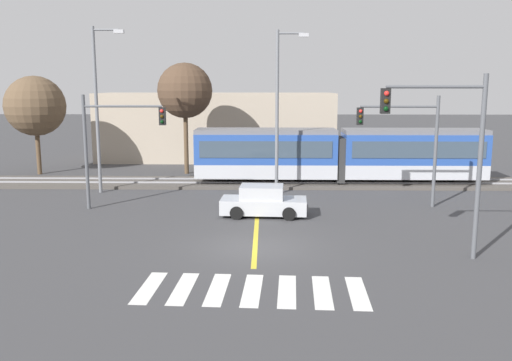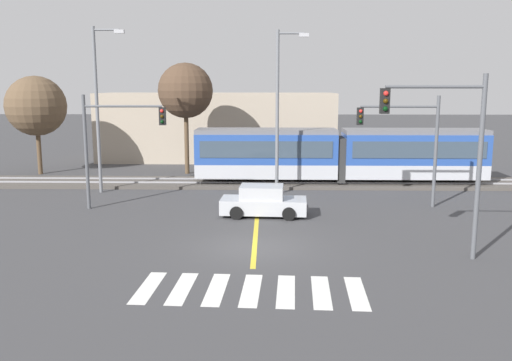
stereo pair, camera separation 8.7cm
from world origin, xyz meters
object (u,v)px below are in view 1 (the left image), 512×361
(light_rail_tram, at_px, (339,153))
(traffic_light_near_right, at_px, (449,140))
(bare_tree_far_west, at_px, (35,106))
(traffic_light_mid_left, at_px, (113,135))
(street_lamp_centre, at_px, (280,104))
(traffic_light_mid_right, at_px, (408,134))
(bare_tree_west, at_px, (185,91))
(sedan_crossing, at_px, (263,202))
(street_lamp_west, at_px, (99,102))

(light_rail_tram, xyz_separation_m, traffic_light_near_right, (1.84, -15.26, 2.39))
(traffic_light_near_right, bearing_deg, bare_tree_far_west, 140.41)
(traffic_light_mid_left, distance_m, street_lamp_centre, 9.60)
(traffic_light_mid_right, bearing_deg, light_rail_tram, 112.34)
(light_rail_tram, relative_size, bare_tree_west, 2.32)
(bare_tree_west, bearing_deg, bare_tree_far_west, -177.46)
(sedan_crossing, bearing_deg, traffic_light_mid_left, 170.00)
(sedan_crossing, distance_m, traffic_light_near_right, 10.12)
(street_lamp_west, xyz_separation_m, street_lamp_centre, (10.60, -0.31, -0.13))
(sedan_crossing, xyz_separation_m, traffic_light_mid_right, (7.53, 2.17, 3.15))
(sedan_crossing, xyz_separation_m, bare_tree_west, (-5.67, 12.91, 5.27))
(sedan_crossing, xyz_separation_m, bare_tree_far_west, (-16.32, 12.43, 4.21))
(sedan_crossing, relative_size, bare_tree_far_west, 0.61)
(street_lamp_centre, height_order, bare_tree_far_west, street_lamp_centre)
(light_rail_tram, distance_m, traffic_light_mid_left, 14.62)
(traffic_light_near_right, bearing_deg, bare_tree_west, 122.36)
(sedan_crossing, xyz_separation_m, street_lamp_west, (-9.70, 5.75, 4.71))
(traffic_light_mid_right, xyz_separation_m, street_lamp_centre, (-6.62, 3.27, 1.43))
(sedan_crossing, distance_m, bare_tree_west, 15.05)
(traffic_light_near_right, relative_size, street_lamp_centre, 0.72)
(light_rail_tram, relative_size, street_lamp_west, 1.91)
(bare_tree_west, bearing_deg, traffic_light_mid_right, -39.13)
(light_rail_tram, relative_size, bare_tree_far_west, 2.63)
(traffic_light_mid_right, xyz_separation_m, bare_tree_far_west, (-23.84, 10.26, 1.06))
(bare_tree_far_west, xyz_separation_m, bare_tree_west, (10.65, 0.47, 1.06))
(light_rail_tram, bearing_deg, traffic_light_mid_left, -149.73)
(sedan_crossing, distance_m, traffic_light_mid_left, 8.41)
(light_rail_tram, height_order, traffic_light_mid_right, traffic_light_mid_right)
(sedan_crossing, relative_size, traffic_light_near_right, 0.63)
(sedan_crossing, bearing_deg, light_rail_tram, 60.73)
(light_rail_tram, distance_m, traffic_light_near_right, 15.56)
(bare_tree_far_west, bearing_deg, street_lamp_centre, -22.09)
(traffic_light_mid_left, xyz_separation_m, traffic_light_near_right, (14.36, -7.95, 0.56))
(street_lamp_west, height_order, bare_tree_far_west, street_lamp_west)
(traffic_light_mid_left, xyz_separation_m, street_lamp_west, (-2.02, 4.40, 1.53))
(traffic_light_near_right, distance_m, street_lamp_west, 20.54)
(street_lamp_west, distance_m, bare_tree_far_west, 9.42)
(street_lamp_centre, relative_size, bare_tree_west, 1.19)
(street_lamp_west, bearing_deg, bare_tree_west, 60.62)
(light_rail_tram, height_order, bare_tree_far_west, bare_tree_far_west)
(traffic_light_mid_right, relative_size, traffic_light_mid_left, 0.99)
(traffic_light_mid_left, distance_m, street_lamp_west, 5.08)
(traffic_light_mid_left, distance_m, bare_tree_west, 11.91)
(light_rail_tram, xyz_separation_m, traffic_light_mid_left, (-12.53, -7.31, 1.83))
(street_lamp_centre, xyz_separation_m, bare_tree_far_west, (-17.22, 6.99, -0.37))
(light_rail_tram, relative_size, traffic_light_near_right, 2.73)
(traffic_light_mid_left, bearing_deg, street_lamp_west, 114.70)
(bare_tree_west, bearing_deg, traffic_light_near_right, -57.64)
(traffic_light_mid_right, xyz_separation_m, traffic_light_mid_left, (-15.20, -0.82, 0.03))
(light_rail_tram, height_order, street_lamp_centre, street_lamp_centre)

